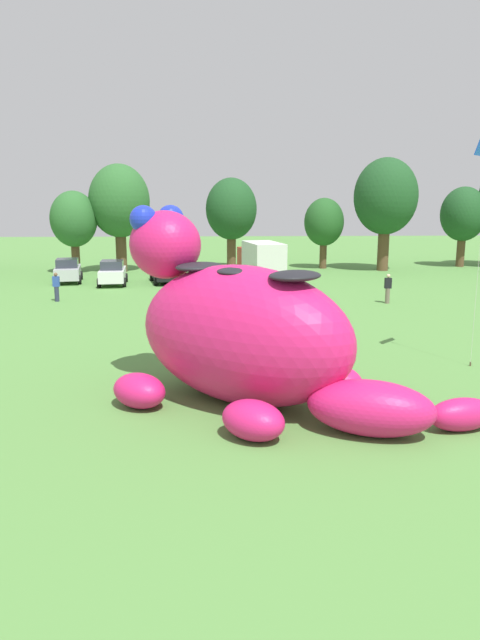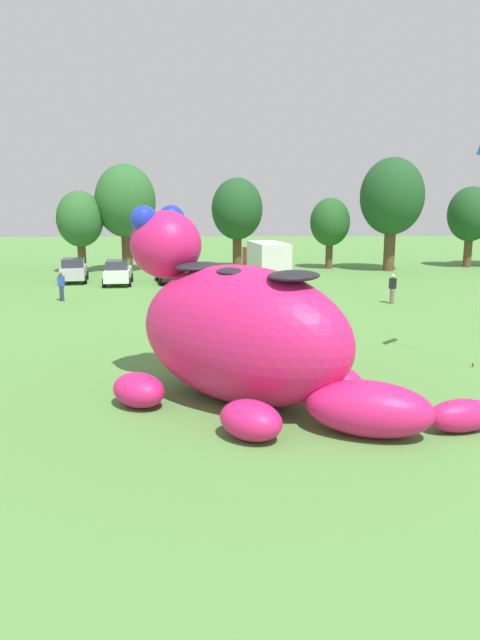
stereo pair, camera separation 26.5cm
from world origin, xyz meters
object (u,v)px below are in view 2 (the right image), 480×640
spectator_mid_field (61,287)px  spectator_by_cars (206,276)px  car_black (171,271)px  spectator_near_inflatable (392,289)px  giant_inflatable_creature (242,332)px  box_truck (266,261)px  car_silver (74,270)px  car_white (118,272)px

spectator_mid_field → spectator_by_cars: bearing=27.8°
car_black → spectator_near_inflatable: bearing=-34.7°
spectator_mid_field → giant_inflatable_creature: bearing=-61.0°
box_truck → spectator_mid_field: size_ratio=3.89×
car_silver → car_white: (3.45, -1.43, 0.00)m
giant_inflatable_creature → car_white: giant_inflatable_creature is taller
spectator_near_inflatable → car_silver: bearing=154.3°
car_silver → car_black: (7.08, -0.59, 0.00)m
giant_inflatable_creature → spectator_by_cars: (-1.56, 22.45, -1.24)m
giant_inflatable_creature → spectator_mid_field: bearing=119.0°
spectator_near_inflatable → spectator_by_cars: size_ratio=1.00×
car_silver → spectator_near_inflatable: car_silver is taller
spectator_near_inflatable → spectator_by_cars: 12.44m
box_truck → spectator_mid_field: box_truck is taller
car_silver → car_white: same height
car_black → spectator_near_inflatable: car_black is taller
box_truck → spectator_mid_field: (-12.68, -7.32, -0.75)m
car_white → spectator_by_cars: size_ratio=2.48×
car_black → spectator_near_inflatable: size_ratio=2.55×
spectator_near_inflatable → spectator_by_cars: (-10.86, 6.07, 0.00)m
car_black → spectator_by_cars: bearing=-51.2°
giant_inflatable_creature → spectator_by_cars: bearing=94.0°
box_truck → spectator_by_cars: box_truck is taller
car_white → spectator_by_cars: bearing=-21.0°
spectator_near_inflatable → spectator_mid_field: (-19.27, 1.64, 0.00)m
car_black → box_truck: bearing=-3.0°
giant_inflatable_creature → spectator_near_inflatable: 18.87m
car_silver → spectator_near_inflatable: (20.54, -9.90, -0.01)m
giant_inflatable_creature → car_silver: 28.62m
car_silver → spectator_mid_field: 8.36m
car_silver → car_black: size_ratio=0.99×
box_truck → car_silver: bearing=176.1°
car_white → box_truck: 10.54m
car_silver → car_black: same height
car_silver → box_truck: 14.00m
car_black → car_silver: bearing=175.3°
box_truck → giant_inflatable_creature: bearing=-96.1°
car_silver → box_truck: box_truck is taller
box_truck → spectator_by_cars: bearing=-145.9°
car_white → spectator_near_inflatable: (17.10, -8.47, -0.01)m
spectator_mid_field → car_white: bearing=72.3°
car_white → spectator_mid_field: car_white is taller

